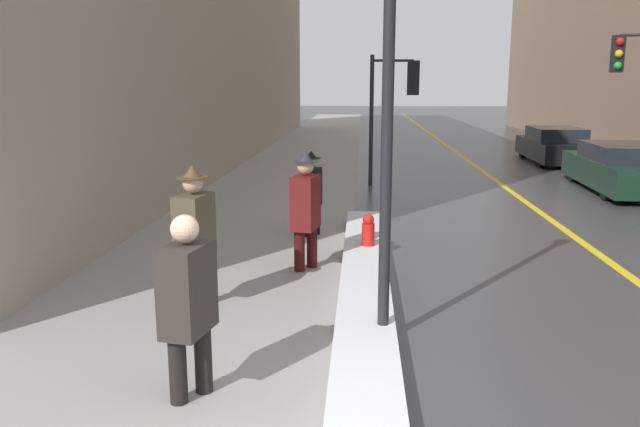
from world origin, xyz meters
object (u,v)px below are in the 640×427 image
at_px(pedestrian_nearside, 195,231).
at_px(parked_car_dark_green, 621,168).
at_px(pedestrian_in_glasses, 188,299).
at_px(traffic_light_far, 635,75).
at_px(pedestrian_in_fedora, 311,190).
at_px(parked_car_black, 554,146).
at_px(pedestrian_trailing, 306,206).
at_px(lamp_post, 388,85).
at_px(traffic_light_near, 398,92).
at_px(fire_hydrant, 368,236).

distance_m(pedestrian_nearside, parked_car_dark_green, 12.68).
xyz_separation_m(pedestrian_nearside, parked_car_dark_green, (8.67, 9.24, -0.38)).
bearing_deg(pedestrian_in_glasses, traffic_light_far, 156.06).
height_order(traffic_light_far, pedestrian_in_fedora, traffic_light_far).
bearing_deg(parked_car_black, parked_car_dark_green, -179.52).
relative_size(pedestrian_trailing, pedestrian_in_fedora, 1.14).
bearing_deg(lamp_post, pedestrian_in_fedora, 103.68).
distance_m(lamp_post, pedestrian_nearside, 2.97).
bearing_deg(pedestrian_nearside, traffic_light_near, 175.22).
xyz_separation_m(pedestrian_trailing, parked_car_dark_green, (7.48, 7.56, -0.37)).
xyz_separation_m(lamp_post, traffic_light_near, (0.69, 10.76, -0.18)).
xyz_separation_m(traffic_light_far, fire_hydrant, (-6.64, -6.71, -2.59)).
bearing_deg(parked_car_black, fire_hydrant, 154.60).
height_order(lamp_post, parked_car_dark_green, lamp_post).
distance_m(traffic_light_far, pedestrian_nearside, 12.82).
xyz_separation_m(pedestrian_in_glasses, parked_car_dark_green, (8.13, 11.50, -0.32)).
xyz_separation_m(pedestrian_trailing, fire_hydrant, (0.92, 0.75, -0.61)).
distance_m(pedestrian_in_glasses, pedestrian_in_fedora, 6.09).
bearing_deg(pedestrian_in_fedora, parked_car_black, 158.27).
height_order(traffic_light_far, parked_car_black, traffic_light_far).
bearing_deg(traffic_light_near, pedestrian_nearside, -111.27).
xyz_separation_m(lamp_post, pedestrian_nearside, (-2.25, 0.89, -1.72)).
bearing_deg(lamp_post, traffic_light_far, 57.07).
bearing_deg(fire_hydrant, pedestrian_nearside, -130.97).
relative_size(lamp_post, parked_car_black, 0.95).
relative_size(pedestrian_nearside, parked_car_black, 0.38).
relative_size(traffic_light_near, parked_car_dark_green, 0.72).
distance_m(lamp_post, parked_car_dark_green, 12.18).
distance_m(traffic_light_far, pedestrian_trailing, 10.81).
xyz_separation_m(lamp_post, traffic_light_far, (6.51, 10.05, 0.24)).
height_order(traffic_light_far, pedestrian_in_glasses, traffic_light_far).
height_order(traffic_light_near, parked_car_black, traffic_light_near).
xyz_separation_m(parked_car_dark_green, parked_car_black, (0.15, 6.20, -0.00)).
xyz_separation_m(pedestrian_nearside, fire_hydrant, (2.12, 2.44, -0.62)).
relative_size(lamp_post, pedestrian_in_fedora, 2.86).
bearing_deg(lamp_post, parked_car_dark_green, 57.65).
height_order(pedestrian_nearside, pedestrian_trailing, pedestrian_nearside).
bearing_deg(fire_hydrant, pedestrian_in_glasses, -108.57).
distance_m(pedestrian_trailing, pedestrian_in_fedora, 2.12).
bearing_deg(parked_car_dark_green, parked_car_black, 1.74).
bearing_deg(traffic_light_near, parked_car_dark_green, -10.91).
relative_size(pedestrian_in_glasses, pedestrian_trailing, 0.93).
bearing_deg(pedestrian_in_glasses, parked_car_dark_green, 156.56).
xyz_separation_m(traffic_light_near, pedestrian_trailing, (-1.75, -8.18, -1.55)).
distance_m(traffic_light_far, pedestrian_in_glasses, 14.20).
height_order(parked_car_dark_green, parked_car_black, parked_car_black).
distance_m(pedestrian_nearside, pedestrian_in_fedora, 3.97).
xyz_separation_m(lamp_post, parked_car_dark_green, (6.42, 10.14, -2.10)).
relative_size(traffic_light_near, pedestrian_trailing, 1.97).
relative_size(pedestrian_in_fedora, parked_car_black, 0.33).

